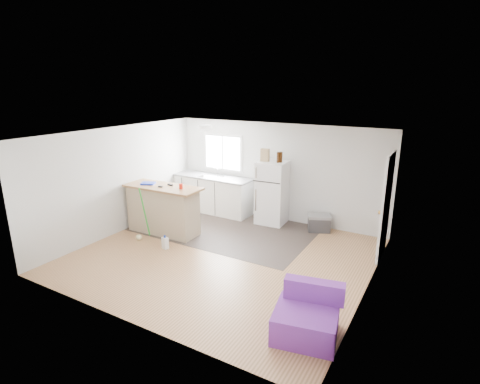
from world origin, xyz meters
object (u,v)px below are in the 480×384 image
(cleaner_jug, at_px, (165,243))
(blue_tray, at_px, (148,183))
(peninsula, at_px, (163,209))
(refrigerator, at_px, (272,193))
(purple_seat, at_px, (307,318))
(bottle_right, at_px, (281,157))
(cooler, at_px, (319,223))
(kitchen_cabinets, at_px, (213,194))
(cardboard_box, at_px, (265,155))
(red_cup, at_px, (181,186))
(bottle_left, at_px, (278,157))
(mop, at_px, (141,230))

(cleaner_jug, xyz_separation_m, blue_tray, (-1.00, 0.66, 0.99))
(peninsula, height_order, refrigerator, refrigerator)
(purple_seat, height_order, bottle_right, bottle_right)
(peninsula, distance_m, cooler, 3.59)
(kitchen_cabinets, xyz_separation_m, cleaner_jug, (0.45, -2.48, -0.36))
(blue_tray, xyz_separation_m, cardboard_box, (2.08, 1.76, 0.56))
(cleaner_jug, xyz_separation_m, red_cup, (-0.09, 0.71, 1.03))
(kitchen_cabinets, height_order, bottle_left, bottle_left)
(peninsula, relative_size, cleaner_jug, 6.21)
(cooler, xyz_separation_m, red_cup, (-2.55, -1.81, 0.96))
(refrigerator, height_order, cooler, refrigerator)
(red_cup, distance_m, bottle_right, 2.41)
(kitchen_cabinets, relative_size, cooler, 3.54)
(peninsula, relative_size, purple_seat, 1.87)
(cooler, relative_size, purple_seat, 0.63)
(peninsula, height_order, cleaner_jug, peninsula)
(cooler, bearing_deg, cardboard_box, 159.32)
(cardboard_box, distance_m, bottle_left, 0.34)
(cooler, relative_size, bottle_right, 2.45)
(bottle_right, bearing_deg, bottle_left, -136.79)
(cleaner_jug, height_order, mop, mop)
(mop, xyz_separation_m, bottle_left, (2.18, 2.34, 1.42))
(cooler, xyz_separation_m, cleaner_jug, (-2.45, -2.52, -0.07))
(cooler, relative_size, mop, 0.50)
(red_cup, height_order, bottle_left, bottle_left)
(red_cup, bearing_deg, mop, -137.36)
(cooler, height_order, purple_seat, purple_seat)
(bottle_left, bearing_deg, mop, -132.90)
(refrigerator, xyz_separation_m, bottle_right, (0.20, 0.00, 0.89))
(cooler, bearing_deg, bottle_left, 159.83)
(kitchen_cabinets, distance_m, bottle_left, 2.20)
(red_cup, distance_m, blue_tray, 0.91)
(blue_tray, bearing_deg, bottle_left, 36.40)
(blue_tray, relative_size, cardboard_box, 1.00)
(refrigerator, xyz_separation_m, blue_tray, (-2.26, -1.82, 0.36))
(blue_tray, height_order, cardboard_box, cardboard_box)
(kitchen_cabinets, bearing_deg, red_cup, -77.49)
(cleaner_jug, xyz_separation_m, bottle_left, (1.41, 2.43, 1.53))
(bottle_right, bearing_deg, refrigerator, -179.47)
(red_cup, relative_size, bottle_right, 0.48)
(peninsula, relative_size, mop, 1.49)
(cleaner_jug, height_order, cardboard_box, cardboard_box)
(cleaner_jug, relative_size, cardboard_box, 0.97)
(cleaner_jug, distance_m, red_cup, 1.26)
(cooler, bearing_deg, refrigerator, 157.12)
(peninsula, height_order, purple_seat, peninsula)
(kitchen_cabinets, distance_m, red_cup, 1.93)
(peninsula, xyz_separation_m, red_cup, (0.52, 0.02, 0.60))
(bottle_right, bearing_deg, kitchen_cabinets, -179.94)
(cleaner_jug, bearing_deg, purple_seat, -3.12)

